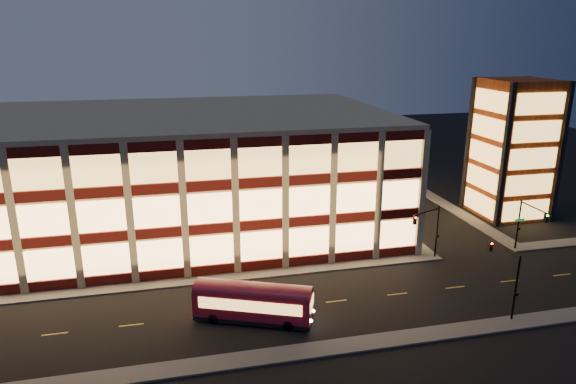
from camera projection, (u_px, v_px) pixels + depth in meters
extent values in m
plane|color=black|center=(220.00, 283.00, 50.26)|extent=(200.00, 200.00, 0.00)
cube|color=#514F4C|center=(188.00, 281.00, 50.52)|extent=(54.00, 2.00, 0.15)
cube|color=#514F4C|center=(374.00, 210.00, 71.03)|extent=(2.00, 30.00, 0.15)
cube|color=#514F4C|center=(563.00, 243.00, 59.77)|extent=(14.00, 2.00, 0.15)
cube|color=#514F4C|center=(446.00, 205.00, 73.40)|extent=(2.00, 30.00, 0.15)
cube|color=#514F4C|center=(238.00, 361.00, 38.12)|extent=(100.00, 2.00, 0.15)
cube|color=tan|center=(180.00, 173.00, 63.42)|extent=(50.00, 30.00, 14.00)
cube|color=tan|center=(176.00, 114.00, 61.31)|extent=(50.40, 30.40, 0.50)
cube|color=#470C0A|center=(188.00, 272.00, 51.18)|extent=(50.10, 0.25, 1.00)
cube|color=#FFBA6B|center=(186.00, 252.00, 50.58)|extent=(49.00, 0.20, 3.00)
cube|color=#470C0A|center=(368.00, 207.00, 70.67)|extent=(0.25, 30.10, 1.00)
cube|color=#FFBA6B|center=(369.00, 192.00, 70.06)|extent=(0.20, 29.00, 3.00)
cube|color=#470C0A|center=(185.00, 231.00, 49.90)|extent=(50.10, 0.25, 1.00)
cube|color=#FFBA6B|center=(184.00, 210.00, 49.30)|extent=(49.00, 0.20, 3.00)
cube|color=#470C0A|center=(370.00, 176.00, 69.39)|extent=(0.25, 30.10, 1.00)
cube|color=#FFBA6B|center=(370.00, 161.00, 68.78)|extent=(0.20, 29.00, 3.00)
cube|color=#470C0A|center=(182.00, 187.00, 48.62)|extent=(50.10, 0.25, 1.00)
cube|color=#FFBA6B|center=(181.00, 166.00, 48.02)|extent=(49.00, 0.20, 3.00)
cube|color=#470C0A|center=(371.00, 144.00, 68.11)|extent=(0.25, 30.10, 1.00)
cube|color=#FFBA6B|center=(372.00, 128.00, 67.50)|extent=(0.20, 29.00, 3.00)
cube|color=#8C3814|center=(513.00, 149.00, 67.43)|extent=(8.00, 8.00, 18.00)
cube|color=black|center=(505.00, 157.00, 62.84)|extent=(0.60, 0.60, 18.00)
cube|color=black|center=(561.00, 154.00, 64.56)|extent=(0.60, 0.60, 18.00)
cube|color=black|center=(469.00, 144.00, 70.30)|extent=(0.60, 0.60, 18.00)
cube|color=black|center=(520.00, 142.00, 72.02)|extent=(0.60, 0.60, 18.00)
cube|color=#E7AA51|center=(526.00, 210.00, 65.72)|extent=(6.60, 0.16, 2.60)
cube|color=#E7AA51|center=(479.00, 203.00, 68.65)|extent=(0.16, 6.60, 2.60)
cube|color=#E7AA51|center=(529.00, 185.00, 64.73)|extent=(6.60, 0.16, 2.60)
cube|color=#E7AA51|center=(482.00, 178.00, 67.66)|extent=(0.16, 6.60, 2.60)
cube|color=#E7AA51|center=(533.00, 159.00, 63.74)|extent=(6.60, 0.16, 2.60)
cube|color=#E7AA51|center=(485.00, 153.00, 66.67)|extent=(0.16, 6.60, 2.60)
cube|color=#E7AA51|center=(537.00, 132.00, 62.75)|extent=(6.60, 0.16, 2.60)
cube|color=#E7AA51|center=(488.00, 127.00, 65.68)|extent=(0.16, 6.60, 2.60)
cube|color=#E7AA51|center=(541.00, 104.00, 61.76)|extent=(6.60, 0.16, 2.60)
cube|color=#E7AA51|center=(491.00, 101.00, 64.69)|extent=(0.16, 6.60, 2.60)
cylinder|color=black|center=(437.00, 232.00, 55.18)|extent=(0.18, 0.18, 6.00)
cylinder|color=black|center=(427.00, 212.00, 53.32)|extent=(3.56, 1.63, 0.14)
cube|color=black|center=(415.00, 220.00, 52.39)|extent=(0.32, 0.32, 0.95)
sphere|color=#FF0C05|center=(416.00, 218.00, 52.14)|extent=(0.20, 0.20, 0.20)
cube|color=black|center=(437.00, 236.00, 55.11)|extent=(0.25, 0.18, 0.28)
cylinder|color=black|center=(518.00, 225.00, 57.34)|extent=(0.18, 0.18, 6.00)
cylinder|color=black|center=(534.00, 207.00, 54.69)|extent=(0.14, 4.00, 0.14)
cube|color=black|center=(546.00, 218.00, 52.97)|extent=(0.32, 0.32, 0.95)
sphere|color=#0CFF26|center=(548.00, 216.00, 52.71)|extent=(0.20, 0.20, 0.20)
cube|color=black|center=(519.00, 229.00, 57.26)|extent=(0.25, 0.18, 0.28)
cube|color=#0C7226|center=(520.00, 220.00, 57.02)|extent=(1.20, 0.06, 0.28)
cylinder|color=black|center=(516.00, 289.00, 42.79)|extent=(0.18, 0.18, 6.00)
cylinder|color=black|center=(505.00, 249.00, 43.86)|extent=(0.14, 4.00, 0.14)
cube|color=black|center=(490.00, 246.00, 45.87)|extent=(0.32, 0.32, 0.95)
sphere|color=#FF0C05|center=(492.00, 244.00, 45.62)|extent=(0.20, 0.20, 0.20)
cube|color=black|center=(517.00, 294.00, 42.72)|extent=(0.25, 0.18, 0.28)
cube|color=maroon|center=(253.00, 302.00, 43.24)|extent=(10.12, 6.14, 2.28)
cube|color=black|center=(253.00, 316.00, 43.63)|extent=(10.12, 6.14, 0.35)
cylinder|color=black|center=(214.00, 319.00, 43.09)|extent=(0.94, 0.62, 0.89)
cylinder|color=black|center=(221.00, 306.00, 45.15)|extent=(0.94, 0.62, 0.89)
cylinder|color=black|center=(288.00, 326.00, 42.05)|extent=(0.94, 0.62, 0.89)
cylinder|color=black|center=(292.00, 312.00, 44.11)|extent=(0.94, 0.62, 0.89)
cube|color=#E7AA51|center=(249.00, 307.00, 41.95)|extent=(8.08, 3.45, 0.99)
cube|color=#E7AA51|center=(257.00, 292.00, 44.35)|extent=(8.08, 3.45, 0.99)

